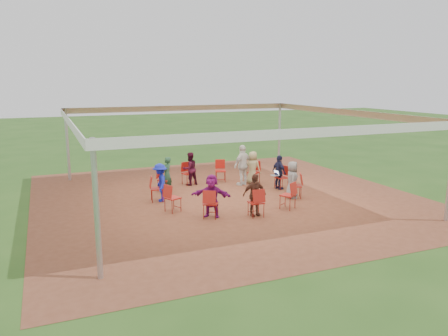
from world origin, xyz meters
name	(u,v)px	position (x,y,z in m)	size (l,w,h in m)	color
ground	(226,197)	(0.00, 0.00, 0.00)	(80.00, 80.00, 0.00)	#284F18
dirt_patch	(226,197)	(0.00, 0.00, 0.01)	(13.00, 13.00, 0.00)	brown
tent	(226,131)	(0.00, 0.00, 2.37)	(10.33, 10.33, 3.00)	#B2B2B7
chair_0	(281,178)	(2.44, 0.30, 0.45)	(0.42, 0.44, 0.90)	#AE1D15
chair_1	(254,172)	(1.89, 1.57, 0.45)	(0.42, 0.44, 0.90)	#AE1D15
chair_2	(221,171)	(0.74, 2.34, 0.45)	(0.42, 0.44, 0.90)	#AE1D15
chair_3	(188,174)	(-0.65, 2.37, 0.45)	(0.42, 0.44, 0.90)	#AE1D15
chair_4	(164,180)	(-1.82, 1.64, 0.45)	(0.42, 0.44, 0.90)	#AE1D15
chair_5	(157,189)	(-2.42, 0.40, 0.45)	(0.42, 0.44, 0.90)	#AE1D15
chair_6	(173,198)	(-2.25, -0.98, 0.45)	(0.42, 0.44, 0.90)	#AE1D15
chair_7	(211,204)	(-1.37, -2.04, 0.45)	(0.42, 0.44, 0.90)	#AE1D15
chair_8	(256,203)	(-0.05, -2.46, 0.45)	(0.42, 0.44, 0.90)	#AE1D15
chair_9	(288,195)	(1.29, -2.09, 0.45)	(0.42, 0.44, 0.90)	#AE1D15
chair_10	(295,186)	(2.21, -1.06, 0.45)	(0.42, 0.44, 0.90)	#AE1D15
person_seated_0	(279,172)	(2.32, 0.29, 0.67)	(0.77, 0.40, 1.32)	#1A1D3B
person_seated_1	(253,168)	(1.79, 1.50, 0.67)	(0.65, 0.36, 1.32)	tan
person_seated_2	(190,169)	(-0.61, 2.25, 0.67)	(0.64, 0.37, 1.32)	#3B0C1F
person_seated_3	(167,174)	(-1.74, 1.56, 0.67)	(0.48, 0.32, 1.32)	#214830
person_seated_4	(160,183)	(-2.31, 0.38, 0.67)	(0.85, 0.42, 1.32)	#141FB1
person_seated_5	(212,196)	(-1.30, -1.94, 0.67)	(1.23, 0.46, 1.32)	#7B1168
person_seated_6	(254,195)	(-0.05, -2.34, 0.67)	(0.77, 0.40, 1.32)	#572F23
person_seated_7	(292,180)	(2.11, -1.01, 0.67)	(0.65, 0.36, 1.32)	gray
standing_person	(243,165)	(1.32, 1.44, 0.82)	(0.95, 0.49, 1.62)	silver
cable_coil	(223,193)	(0.10, 0.56, 0.02)	(0.34, 0.34, 0.03)	black
laptop	(276,174)	(2.15, 0.27, 0.62)	(0.27, 0.32, 0.20)	#B7B7BC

